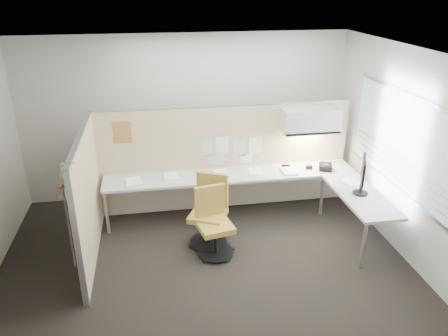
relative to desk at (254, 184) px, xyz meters
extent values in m
cube|color=black|center=(-0.93, -1.13, -0.61)|extent=(5.50, 4.50, 0.01)
cube|color=white|center=(-0.93, -1.13, 2.20)|extent=(5.50, 4.50, 0.01)
cube|color=beige|center=(-0.93, 1.12, 0.80)|extent=(5.50, 0.02, 2.80)
cube|color=beige|center=(-0.93, -3.38, 0.80)|extent=(5.50, 0.02, 2.80)
cube|color=beige|center=(1.82, -1.13, 0.80)|extent=(0.02, 4.50, 2.80)
cube|color=#949EAC|center=(1.79, -1.13, 0.95)|extent=(0.01, 2.80, 1.30)
cube|color=beige|center=(-0.38, 0.47, 0.27)|extent=(4.10, 0.06, 1.75)
cube|color=beige|center=(-2.43, -0.63, 0.27)|extent=(0.06, 2.20, 1.75)
cube|color=beige|center=(-0.33, 0.14, 0.11)|extent=(4.00, 0.60, 0.04)
cube|color=beige|center=(1.37, -0.89, 0.11)|extent=(0.60, 1.47, 0.04)
cube|color=beige|center=(-0.33, 0.41, -0.26)|extent=(3.90, 0.02, 0.64)
cylinder|color=#A5A8AA|center=(-2.28, -0.11, -0.26)|extent=(0.05, 0.05, 0.69)
cylinder|color=#A5A8AA|center=(1.12, -1.58, -0.26)|extent=(0.05, 0.05, 0.69)
cylinder|color=#A5A8AA|center=(1.12, -0.11, -0.26)|extent=(0.05, 0.05, 0.69)
cube|color=beige|center=(0.97, 0.26, 0.91)|extent=(0.90, 0.36, 0.38)
cube|color=#FFEABF|center=(0.97, 0.26, 0.70)|extent=(0.60, 0.06, 0.02)
cube|color=#8CBF8C|center=(-0.68, 0.44, 0.50)|extent=(0.21, 0.00, 0.28)
cube|color=white|center=(-0.43, 0.44, 0.52)|extent=(0.21, 0.00, 0.28)
cube|color=#8CBF8C|center=(-0.15, 0.44, 0.45)|extent=(0.21, 0.00, 0.28)
cube|color=white|center=(0.12, 0.44, 0.48)|extent=(0.21, 0.00, 0.28)
cube|color=#8CBF8C|center=(-0.53, 0.44, 0.28)|extent=(0.28, 0.00, 0.18)
cube|color=white|center=(-0.03, 0.44, 0.26)|extent=(0.21, 0.00, 0.14)
cube|color=orange|center=(-1.98, 0.44, 0.82)|extent=(0.28, 0.00, 0.35)
cylinder|color=black|center=(-0.76, -0.94, -0.57)|extent=(0.51, 0.51, 0.03)
cylinder|color=black|center=(-0.76, -0.94, -0.38)|extent=(0.06, 0.06, 0.39)
cube|color=#D7BD50|center=(-0.76, -0.94, -0.15)|extent=(0.53, 0.53, 0.08)
cube|color=#D7BD50|center=(-0.80, -0.73, 0.13)|extent=(0.43, 0.14, 0.49)
cylinder|color=black|center=(-0.82, -0.67, -0.57)|extent=(0.54, 0.54, 0.03)
cylinder|color=black|center=(-0.82, -0.67, -0.36)|extent=(0.06, 0.06, 0.42)
cube|color=#D7BD50|center=(-0.82, -0.67, -0.12)|extent=(0.64, 0.64, 0.08)
cube|color=#D7BD50|center=(-0.72, -0.46, 0.18)|extent=(0.44, 0.25, 0.52)
cylinder|color=black|center=(1.37, -0.86, 0.14)|extent=(0.22, 0.22, 0.02)
cylinder|color=black|center=(1.37, -0.86, 0.24)|extent=(0.04, 0.04, 0.19)
cube|color=black|center=(1.37, -0.86, 0.51)|extent=(0.25, 0.48, 0.35)
cube|color=black|center=(1.37, -0.86, 0.51)|extent=(0.21, 0.43, 0.30)
cube|color=black|center=(1.20, 0.05, 0.18)|extent=(0.25, 0.25, 0.12)
cylinder|color=black|center=(1.11, 0.07, 0.21)|extent=(0.09, 0.17, 0.04)
cube|color=black|center=(0.60, 0.25, 0.15)|extent=(0.15, 0.08, 0.05)
cube|color=black|center=(0.95, 0.13, 0.16)|extent=(0.11, 0.07, 0.06)
cube|color=silver|center=(-2.43, -1.57, 1.17)|extent=(0.14, 0.02, 0.02)
cylinder|color=silver|center=(-2.50, -1.57, 1.09)|extent=(0.02, 0.02, 0.14)
cube|color=#AD7F4C|center=(-2.50, -1.57, 0.96)|extent=(0.02, 0.39, 0.12)
cube|color=#AD7F4C|center=(-2.53, -1.54, 0.92)|extent=(0.02, 0.39, 0.12)
cube|color=gray|center=(-2.51, -1.62, 0.39)|extent=(0.01, 0.07, 0.97)
cube|color=white|center=(-1.86, 0.09, 0.14)|extent=(0.27, 0.33, 0.03)
cube|color=white|center=(-1.28, 0.21, 0.14)|extent=(0.25, 0.31, 0.02)
cube|color=white|center=(-0.50, 0.11, 0.15)|extent=(0.26, 0.32, 0.05)
cube|color=white|center=(0.07, 0.16, 0.13)|extent=(0.24, 0.31, 0.01)
cube|color=white|center=(0.60, 0.06, 0.14)|extent=(0.23, 0.30, 0.03)
cube|color=white|center=(1.40, -0.46, 0.14)|extent=(0.31, 0.36, 0.02)
camera|label=1|loc=(-1.51, -6.06, 2.96)|focal=35.00mm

